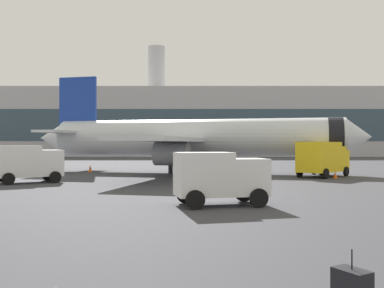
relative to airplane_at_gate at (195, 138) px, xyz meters
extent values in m
cylinder|color=silver|center=(0.23, -0.05, 0.04)|extent=(30.08, 10.55, 3.80)
cone|color=silver|center=(16.00, -3.75, 0.04)|extent=(3.16, 4.06, 3.61)
cone|color=silver|center=(-15.93, 3.73, 0.04)|extent=(3.90, 4.06, 3.42)
cylinder|color=black|center=(13.86, -3.25, 0.04)|extent=(2.25, 4.09, 3.88)
cube|color=silver|center=(1.08, 7.96, -0.26)|extent=(8.32, 16.67, 0.36)
cube|color=silver|center=(-2.57, -7.61, -0.26)|extent=(8.32, 16.67, 0.36)
cylinder|color=gray|center=(0.51, 5.53, -1.56)|extent=(3.62, 2.87, 2.20)
cylinder|color=gray|center=(-2.00, -5.18, -1.56)|extent=(3.62, 2.87, 2.20)
cube|color=#193899|center=(-12.92, 3.03, 3.64)|extent=(4.37, 1.35, 6.40)
cube|color=silver|center=(-12.67, 6.26, 0.64)|extent=(3.90, 6.43, 0.24)
cube|color=silver|center=(-14.13, 0.03, 0.64)|extent=(3.90, 6.43, 0.24)
cylinder|color=black|center=(11.91, -2.79, -2.76)|extent=(0.36, 0.36, 1.80)
cylinder|color=black|center=(-1.17, 2.74, -2.76)|extent=(0.44, 0.44, 1.80)
cylinder|color=black|center=(-2.27, -1.93, -2.76)|extent=(0.44, 0.44, 1.80)
cube|color=white|center=(-11.38, -11.16, -2.14)|extent=(2.59, 2.76, 2.04)
cube|color=#1E232D|center=(-10.77, -10.78, -1.66)|extent=(1.11, 1.72, 0.84)
cube|color=white|center=(-13.42, -12.43, -1.96)|extent=(3.81, 3.51, 2.40)
cylinder|color=black|center=(-11.89, -10.12, -3.21)|extent=(0.88, 0.66, 0.90)
cylinder|color=black|center=(-10.67, -12.07, -3.21)|extent=(0.88, 0.66, 0.90)
cylinder|color=black|center=(-14.74, -11.89, -3.21)|extent=(0.88, 0.66, 0.90)
cylinder|color=black|center=(-13.53, -13.85, -3.21)|extent=(0.88, 0.66, 0.90)
cube|color=yellow|center=(13.41, -4.22, -2.01)|extent=(2.90, 2.86, 2.29)
cube|color=#1E232D|center=(13.89, -3.69, -1.47)|extent=(1.64, 1.52, 0.95)
cube|color=yellow|center=(11.38, -6.42, -1.81)|extent=(4.69, 4.80, 2.70)
cylinder|color=black|center=(12.45, -3.41, -3.21)|extent=(0.77, 0.81, 0.90)
cylinder|color=black|center=(14.29, -5.11, -3.21)|extent=(0.77, 0.81, 0.90)
cylinder|color=black|center=(9.60, -6.50, -3.21)|extent=(0.77, 0.81, 0.90)
cylinder|color=black|center=(11.44, -8.20, -3.21)|extent=(0.77, 0.81, 0.90)
cube|color=white|center=(2.60, -24.10, -2.27)|extent=(2.16, 2.34, 1.78)
cube|color=#1E232D|center=(3.33, -23.93, -1.85)|extent=(0.48, 1.77, 0.74)
cube|color=white|center=(0.46, -24.58, -2.11)|extent=(3.02, 2.53, 2.10)
cylinder|color=black|center=(2.58, -23.03, -3.21)|extent=(0.93, 0.41, 0.90)
cylinder|color=black|center=(3.05, -25.07, -3.21)|extent=(0.93, 0.41, 0.90)
cylinder|color=black|center=(-0.42, -23.71, -3.21)|extent=(0.93, 0.41, 0.90)
cylinder|color=black|center=(0.04, -25.75, -3.21)|extent=(0.93, 0.41, 0.90)
cube|color=#F2590C|center=(2.38, -17.58, -3.64)|extent=(0.44, 0.44, 0.04)
cone|color=#F2590C|center=(2.38, -17.58, -3.27)|extent=(0.36, 0.36, 0.68)
cylinder|color=white|center=(2.38, -17.58, -3.24)|extent=(0.23, 0.23, 0.10)
cube|color=#F2590C|center=(-10.98, 0.70, -3.64)|extent=(0.44, 0.44, 0.04)
cone|color=#F2590C|center=(-10.98, 0.70, -3.23)|extent=(0.36, 0.36, 0.77)
cylinder|color=white|center=(-10.98, 0.70, -3.19)|extent=(0.23, 0.23, 0.10)
cube|color=#F2590C|center=(12.51, -7.37, -3.64)|extent=(0.44, 0.44, 0.04)
cone|color=#F2590C|center=(12.51, -7.37, -3.33)|extent=(0.36, 0.36, 0.58)
cylinder|color=white|center=(12.51, -7.37, -3.30)|extent=(0.23, 0.23, 0.10)
cylinder|color=black|center=(2.76, -37.71, -2.74)|extent=(0.02, 0.02, 0.36)
cube|color=#B2B2B7|center=(-0.70, 68.96, 4.76)|extent=(109.10, 23.88, 16.83)
cube|color=#334756|center=(-0.70, 56.97, 3.92)|extent=(103.64, 0.10, 7.57)
cylinder|color=#B2B2B7|center=(-9.49, 68.96, 19.17)|extent=(4.40, 4.40, 12.00)
camera|label=1|loc=(-0.10, -45.47, -0.67)|focal=40.52mm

